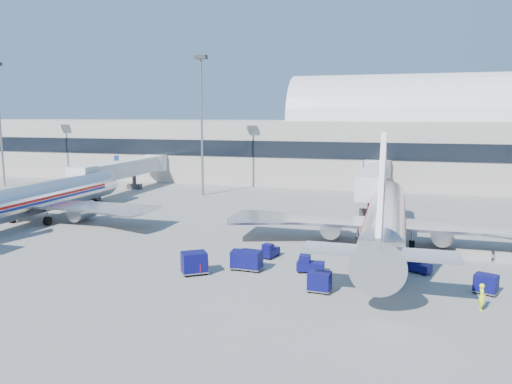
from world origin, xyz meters
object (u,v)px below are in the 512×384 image
(tug_lead, at_px, (310,265))
(cart_solo_near, at_px, (320,281))
(cart_train_b, at_px, (242,259))
(cart_solo_far, at_px, (486,284))
(barrier_near, at_px, (473,255))
(airliner_main, at_px, (385,219))
(tug_right, at_px, (418,266))
(jetbridge_mid, at_px, (127,169))
(airliner_mid, at_px, (34,199))
(jetbridge_near, at_px, (374,177))
(ramp_worker, at_px, (482,297))
(mast_west, at_px, (201,105))
(cart_open_red, at_px, (195,269))
(cart_train_c, at_px, (194,262))
(tug_left, at_px, (270,251))
(cart_train_a, at_px, (250,260))

(tug_lead, bearing_deg, cart_solo_near, -73.93)
(cart_train_b, height_order, cart_solo_far, cart_train_b)
(barrier_near, distance_m, cart_solo_far, 9.17)
(airliner_main, height_order, tug_right, airliner_main)
(jetbridge_mid, bearing_deg, cart_train_b, -48.73)
(airliner_mid, xyz_separation_m, jetbridge_near, (39.60, 26.30, 1.00))
(jetbridge_mid, distance_m, ramp_worker, 66.06)
(cart_train_b, bearing_deg, mast_west, 111.58)
(cart_open_red, relative_size, ramp_worker, 1.11)
(jetbridge_near, distance_m, ramp_worker, 42.67)
(barrier_near, xyz_separation_m, cart_solo_far, (-0.32, -9.16, 0.33))
(airliner_main, distance_m, cart_train_c, 20.23)
(jetbridge_mid, relative_size, barrier_near, 9.17)
(cart_solo_near, bearing_deg, tug_right, 48.49)
(tug_right, bearing_deg, tug_left, -153.70)
(jetbridge_near, xyz_separation_m, tug_left, (-7.82, -33.15, -3.31))
(barrier_near, bearing_deg, airliner_mid, 177.13)
(mast_west, relative_size, tug_lead, 9.68)
(jetbridge_mid, height_order, cart_train_a, jetbridge_mid)
(cart_solo_near, bearing_deg, airliner_main, 78.43)
(airliner_main, height_order, cart_train_c, airliner_main)
(mast_west, relative_size, ramp_worker, 11.90)
(jetbridge_mid, bearing_deg, cart_train_a, -48.08)
(tug_right, bearing_deg, tug_lead, -134.06)
(tug_left, xyz_separation_m, cart_open_red, (-4.91, -6.20, -0.25))
(jetbridge_mid, bearing_deg, mast_west, -3.21)
(jetbridge_mid, distance_m, tug_right, 58.44)
(tug_lead, relative_size, tug_left, 1.03)
(airliner_main, distance_m, tug_right, 8.61)
(airliner_mid, height_order, tug_lead, airliner_mid)
(cart_train_c, height_order, ramp_worker, ramp_worker)
(cart_solo_far, height_order, ramp_worker, ramp_worker)
(jetbridge_mid, xyz_separation_m, ramp_worker, (51.27, -41.54, -2.98))
(airliner_mid, distance_m, cart_open_red, 29.98)
(barrier_near, relative_size, cart_solo_near, 1.63)
(mast_west, bearing_deg, airliner_main, -40.36)
(tug_right, xyz_separation_m, cart_solo_near, (-7.30, -6.98, 0.22))
(tug_right, relative_size, cart_train_a, 1.08)
(jetbridge_near, distance_m, jetbridge_mid, 42.00)
(airliner_main, distance_m, mast_west, 41.12)
(barrier_near, distance_m, cart_train_a, 20.69)
(jetbridge_near, height_order, tug_right, jetbridge_near)
(tug_left, relative_size, cart_solo_far, 1.12)
(cart_train_a, bearing_deg, tug_lead, 14.85)
(tug_left, bearing_deg, cart_train_b, 175.58)
(barrier_near, height_order, tug_left, tug_left)
(tug_left, xyz_separation_m, cart_solo_near, (5.91, -7.87, 0.20))
(tug_right, xyz_separation_m, ramp_worker, (3.88, -7.50, 0.35))
(jetbridge_near, xyz_separation_m, ramp_worker, (9.27, -41.54, -2.98))
(tug_right, height_order, cart_train_a, cart_train_a)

